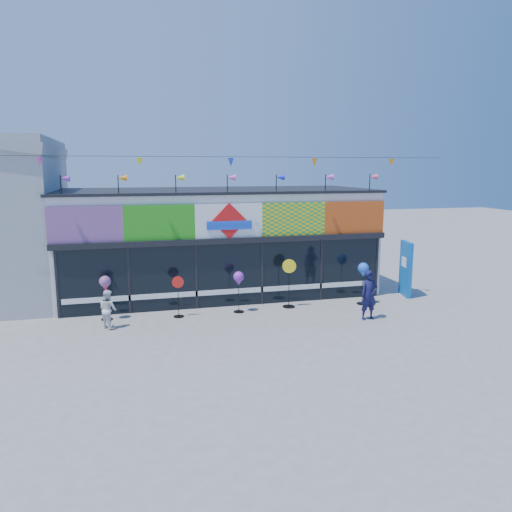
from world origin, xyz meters
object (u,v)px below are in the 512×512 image
object	(u,v)px
spinner_3	(289,282)
child	(108,309)
adult_man	(369,295)
spinner_0	(105,285)
spinner_1	(178,296)
blue_sign	(406,269)
spinner_2	(239,280)
spinner_4	(363,271)

from	to	relation	value
spinner_3	child	xyz separation A→B (m)	(-6.19, -0.84, -0.31)
spinner_3	adult_man	bearing A→B (deg)	-44.63
spinner_0	child	world-z (taller)	spinner_0
spinner_0	spinner_1	bearing A→B (deg)	-6.81
spinner_1	adult_man	size ratio (longest dim) A/B	0.84
blue_sign	spinner_2	size ratio (longest dim) A/B	1.48
spinner_0	spinner_4	size ratio (longest dim) A/B	0.96
spinner_1	adult_man	world-z (taller)	adult_man
spinner_0	child	xyz separation A→B (m)	(0.09, -0.91, -0.57)
spinner_1	spinner_3	size ratio (longest dim) A/B	0.80
spinner_0	spinner_1	size ratio (longest dim) A/B	1.07
blue_sign	spinner_3	distance (m)	4.94
spinner_3	adult_man	distance (m)	2.92
spinner_4	spinner_0	bearing A→B (deg)	177.68
spinner_0	spinner_4	bearing A→B (deg)	-2.32
blue_sign	adult_man	xyz separation A→B (m)	(-2.84, -2.49, -0.25)
blue_sign	spinner_2	xyz separation A→B (m)	(-6.80, -0.61, 0.08)
spinner_1	spinner_2	bearing A→B (deg)	1.08
spinner_2	adult_man	world-z (taller)	adult_man
child	spinner_2	bearing A→B (deg)	-119.06
spinner_2	spinner_3	xyz separation A→B (m)	(1.88, 0.17, -0.23)
adult_man	spinner_3	bearing A→B (deg)	131.21
blue_sign	adult_man	distance (m)	3.79
spinner_1	spinner_2	distance (m)	2.12
spinner_1	child	bearing A→B (deg)	-164.20
spinner_4	spinner_3	bearing A→B (deg)	173.82
spinner_3	spinner_4	bearing A→B (deg)	-6.18
blue_sign	spinner_4	world-z (taller)	blue_sign
spinner_1	spinner_4	xyz separation A→B (m)	(6.69, -0.09, 0.51)
spinner_1	child	xyz separation A→B (m)	(-2.24, -0.63, -0.12)
spinner_0	spinner_2	size ratio (longest dim) A/B	1.03
spinner_2	spinner_4	bearing A→B (deg)	-1.58
spinner_3	spinner_0	bearing A→B (deg)	179.37
adult_man	child	xyz separation A→B (m)	(-8.27, 1.21, -0.21)
child	adult_man	bearing A→B (deg)	-136.25
spinner_0	adult_man	xyz separation A→B (m)	(8.36, -2.12, -0.36)
spinner_3	spinner_1	bearing A→B (deg)	-176.99
spinner_2	blue_sign	bearing A→B (deg)	5.12
blue_sign	child	bearing A→B (deg)	-160.88
child	blue_sign	bearing A→B (deg)	-121.34
spinner_2	child	size ratio (longest dim) A/B	1.18
spinner_3	spinner_4	xyz separation A→B (m)	(2.73, -0.30, 0.32)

